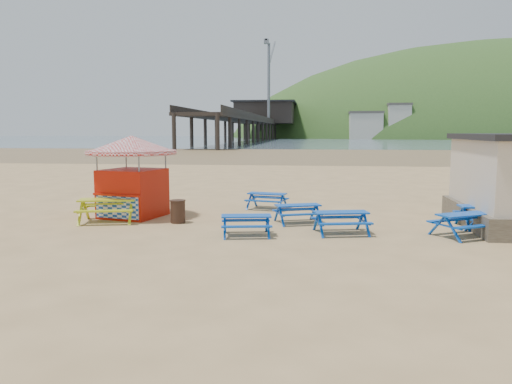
# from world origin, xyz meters

# --- Properties ---
(ground) EXTENTS (400.00, 400.00, 0.00)m
(ground) POSITION_xyz_m (0.00, 0.00, 0.00)
(ground) COLOR tan
(ground) RESTS_ON ground
(wet_sand) EXTENTS (400.00, 400.00, 0.00)m
(wet_sand) POSITION_xyz_m (0.00, 55.00, 0.00)
(wet_sand) COLOR olive
(wet_sand) RESTS_ON ground
(sea) EXTENTS (400.00, 400.00, 0.00)m
(sea) POSITION_xyz_m (0.00, 170.00, 0.01)
(sea) COLOR #4C5F6D
(sea) RESTS_ON ground
(picnic_table_blue_a) EXTENTS (1.90, 1.72, 0.66)m
(picnic_table_blue_a) POSITION_xyz_m (1.17, 0.80, 0.33)
(picnic_table_blue_a) COLOR #0A3CA4
(picnic_table_blue_a) RESTS_ON ground
(picnic_table_blue_b) EXTENTS (1.82, 1.59, 0.66)m
(picnic_table_blue_b) POSITION_xyz_m (-0.22, 3.89, 0.33)
(picnic_table_blue_b) COLOR #0A3CA4
(picnic_table_blue_b) RESTS_ON ground
(picnic_table_blue_c) EXTENTS (1.88, 1.55, 0.76)m
(picnic_table_blue_c) POSITION_xyz_m (7.51, 0.64, 0.38)
(picnic_table_blue_c) COLOR #0A3CA4
(picnic_table_blue_c) RESTS_ON ground
(picnic_table_blue_d) EXTENTS (1.72, 1.48, 0.65)m
(picnic_table_blue_d) POSITION_xyz_m (-0.35, -1.53, 0.32)
(picnic_table_blue_d) COLOR #0A3CA4
(picnic_table_blue_d) RESTS_ON ground
(picnic_table_blue_e) EXTENTS (1.93, 1.68, 0.71)m
(picnic_table_blue_e) POSITION_xyz_m (2.60, -0.86, 0.35)
(picnic_table_blue_e) COLOR #0A3CA4
(picnic_table_blue_e) RESTS_ON ground
(picnic_table_blue_f) EXTENTS (2.17, 2.04, 0.72)m
(picnic_table_blue_f) POSITION_xyz_m (6.34, -0.89, 0.36)
(picnic_table_blue_f) COLOR #0A3CA4
(picnic_table_blue_f) RESTS_ON ground
(picnic_table_yellow) EXTENTS (2.27, 1.98, 0.83)m
(picnic_table_yellow) POSITION_xyz_m (-5.61, 0.25, 0.42)
(picnic_table_yellow) COLOR #9AB80A
(picnic_table_yellow) RESTS_ON ground
(ice_cream_kiosk) EXTENTS (4.16, 4.16, 3.07)m
(ice_cream_kiosk) POSITION_xyz_m (-5.09, 1.40, 1.93)
(ice_cream_kiosk) COLOR #B01506
(ice_cream_kiosk) RESTS_ON ground
(litter_bin) EXTENTS (0.56, 0.56, 0.82)m
(litter_bin) POSITION_xyz_m (-3.06, 0.34, 0.41)
(litter_bin) COLOR #391F18
(litter_bin) RESTS_ON ground
(pier) EXTENTS (24.00, 220.00, 39.29)m
(pier) POSITION_xyz_m (-17.99, 178.23, 5.46)
(pier) COLOR black
(pier) RESTS_ON ground
(headland_town) EXTENTS (264.00, 144.00, 108.00)m
(headland_town) POSITION_xyz_m (90.00, 229.68, -9.91)
(headland_town) COLOR #2D4C1E
(headland_town) RESTS_ON ground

